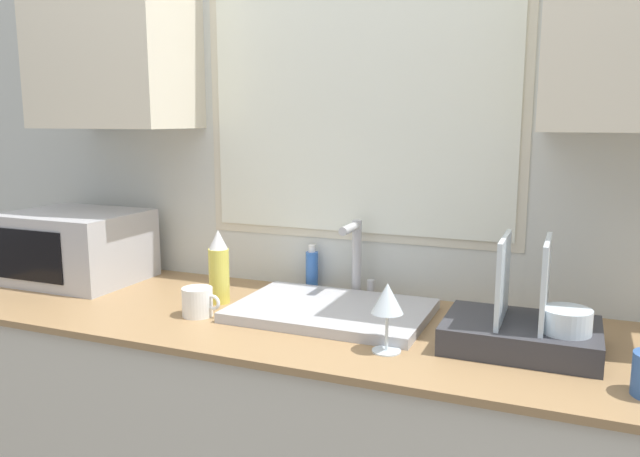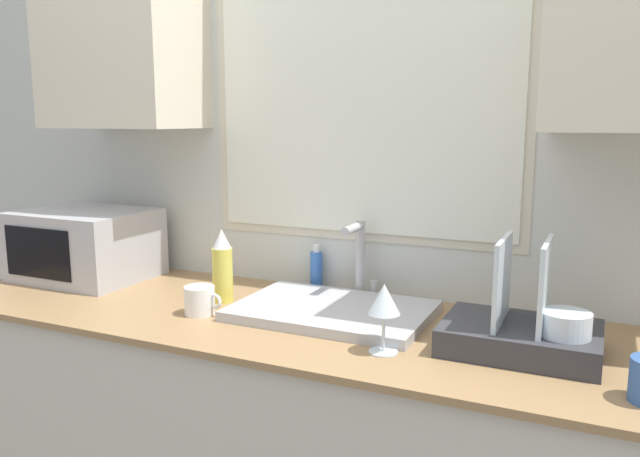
{
  "view_description": "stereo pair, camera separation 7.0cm",
  "coord_description": "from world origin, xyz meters",
  "px_view_note": "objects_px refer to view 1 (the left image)",
  "views": [
    {
      "loc": [
        0.68,
        -1.28,
        1.47
      ],
      "look_at": [
        0.02,
        0.3,
        1.17
      ],
      "focal_mm": 35.0,
      "sensor_mm": 36.0,
      "label": 1
    },
    {
      "loc": [
        0.74,
        -1.25,
        1.47
      ],
      "look_at": [
        0.02,
        0.3,
        1.17
      ],
      "focal_mm": 35.0,
      "sensor_mm": 36.0,
      "label": 2
    }
  ],
  "objects_px": {
    "microwave": "(76,246)",
    "wine_glass": "(387,301)",
    "faucet": "(356,254)",
    "mug_near_sink": "(198,302)",
    "soap_bottle": "(312,269)",
    "spray_bottle": "(219,268)",
    "dish_rack": "(525,327)"
  },
  "relations": [
    {
      "from": "mug_near_sink",
      "to": "spray_bottle",
      "type": "bearing_deg",
      "value": 95.45
    },
    {
      "from": "microwave",
      "to": "mug_near_sink",
      "type": "height_order",
      "value": "microwave"
    },
    {
      "from": "dish_rack",
      "to": "wine_glass",
      "type": "xyz_separation_m",
      "value": [
        -0.32,
        -0.15,
        0.08
      ]
    },
    {
      "from": "spray_bottle",
      "to": "wine_glass",
      "type": "bearing_deg",
      "value": -18.83
    },
    {
      "from": "spray_bottle",
      "to": "wine_glass",
      "type": "distance_m",
      "value": 0.65
    },
    {
      "from": "faucet",
      "to": "wine_glass",
      "type": "distance_m",
      "value": 0.49
    },
    {
      "from": "spray_bottle",
      "to": "soap_bottle",
      "type": "relative_size",
      "value": 1.51
    },
    {
      "from": "microwave",
      "to": "dish_rack",
      "type": "distance_m",
      "value": 1.58
    },
    {
      "from": "faucet",
      "to": "soap_bottle",
      "type": "height_order",
      "value": "faucet"
    },
    {
      "from": "mug_near_sink",
      "to": "wine_glass",
      "type": "bearing_deg",
      "value": -6.27
    },
    {
      "from": "faucet",
      "to": "wine_glass",
      "type": "relative_size",
      "value": 1.43
    },
    {
      "from": "dish_rack",
      "to": "spray_bottle",
      "type": "distance_m",
      "value": 0.94
    },
    {
      "from": "faucet",
      "to": "soap_bottle",
      "type": "xyz_separation_m",
      "value": [
        -0.17,
        0.04,
        -0.08
      ]
    },
    {
      "from": "spray_bottle",
      "to": "mug_near_sink",
      "type": "height_order",
      "value": "spray_bottle"
    },
    {
      "from": "faucet",
      "to": "dish_rack",
      "type": "bearing_deg",
      "value": -26.98
    },
    {
      "from": "wine_glass",
      "to": "spray_bottle",
      "type": "bearing_deg",
      "value": 161.17
    },
    {
      "from": "faucet",
      "to": "soap_bottle",
      "type": "bearing_deg",
      "value": 167.52
    },
    {
      "from": "microwave",
      "to": "dish_rack",
      "type": "height_order",
      "value": "dish_rack"
    },
    {
      "from": "soap_bottle",
      "to": "wine_glass",
      "type": "relative_size",
      "value": 0.88
    },
    {
      "from": "spray_bottle",
      "to": "mug_near_sink",
      "type": "xyz_separation_m",
      "value": [
        0.01,
        -0.14,
        -0.07
      ]
    },
    {
      "from": "microwave",
      "to": "mug_near_sink",
      "type": "distance_m",
      "value": 0.68
    },
    {
      "from": "faucet",
      "to": "spray_bottle",
      "type": "bearing_deg",
      "value": -150.16
    },
    {
      "from": "faucet",
      "to": "wine_glass",
      "type": "bearing_deg",
      "value": -61.71
    },
    {
      "from": "soap_bottle",
      "to": "mug_near_sink",
      "type": "height_order",
      "value": "soap_bottle"
    },
    {
      "from": "dish_rack",
      "to": "microwave",
      "type": "bearing_deg",
      "value": 176.03
    },
    {
      "from": "microwave",
      "to": "wine_glass",
      "type": "bearing_deg",
      "value": -11.72
    },
    {
      "from": "faucet",
      "to": "soap_bottle",
      "type": "relative_size",
      "value": 1.63
    },
    {
      "from": "dish_rack",
      "to": "wine_glass",
      "type": "relative_size",
      "value": 2.14
    },
    {
      "from": "soap_bottle",
      "to": "wine_glass",
      "type": "xyz_separation_m",
      "value": [
        0.41,
        -0.47,
        0.06
      ]
    },
    {
      "from": "spray_bottle",
      "to": "soap_bottle",
      "type": "height_order",
      "value": "spray_bottle"
    },
    {
      "from": "faucet",
      "to": "wine_glass",
      "type": "xyz_separation_m",
      "value": [
        0.23,
        -0.43,
        -0.01
      ]
    },
    {
      "from": "microwave",
      "to": "wine_glass",
      "type": "relative_size",
      "value": 2.56
    }
  ]
}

